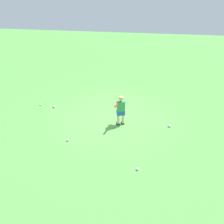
{
  "coord_description": "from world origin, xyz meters",
  "views": [
    {
      "loc": [
        -6.16,
        -1.27,
        3.84
      ],
      "look_at": [
        -0.39,
        -0.08,
        0.45
      ],
      "focal_mm": 32.22,
      "sensor_mm": 36.0,
      "label": 1
    }
  ],
  "objects_px": {
    "play_ball_near_batter": "(138,169)",
    "play_ball_midfield": "(68,140)",
    "play_ball_far_left": "(170,126)",
    "child_batter": "(121,108)",
    "play_ball_behind_batter": "(40,105)",
    "play_ball_by_bucket": "(54,106)"
  },
  "relations": [
    {
      "from": "play_ball_near_batter",
      "to": "play_ball_midfield",
      "type": "bearing_deg",
      "value": 70.89
    },
    {
      "from": "play_ball_far_left",
      "to": "play_ball_midfield",
      "type": "xyz_separation_m",
      "value": [
        -1.41,
        3.09,
        -0.01
      ]
    },
    {
      "from": "child_batter",
      "to": "play_ball_behind_batter",
      "type": "bearing_deg",
      "value": 78.25
    },
    {
      "from": "play_ball_by_bucket",
      "to": "play_ball_near_batter",
      "type": "distance_m",
      "value": 4.46
    },
    {
      "from": "child_batter",
      "to": "play_ball_far_left",
      "type": "bearing_deg",
      "value": -84.25
    },
    {
      "from": "child_batter",
      "to": "play_ball_far_left",
      "type": "relative_size",
      "value": 10.85
    },
    {
      "from": "play_ball_by_bucket",
      "to": "play_ball_midfield",
      "type": "relative_size",
      "value": 1.28
    },
    {
      "from": "play_ball_near_batter",
      "to": "play_ball_behind_batter",
      "type": "height_order",
      "value": "play_ball_behind_batter"
    },
    {
      "from": "play_ball_by_bucket",
      "to": "play_ball_midfield",
      "type": "height_order",
      "value": "play_ball_by_bucket"
    },
    {
      "from": "play_ball_by_bucket",
      "to": "play_ball_midfield",
      "type": "xyz_separation_m",
      "value": [
        -1.9,
        -1.37,
        -0.01
      ]
    },
    {
      "from": "play_ball_midfield",
      "to": "play_ball_behind_batter",
      "type": "height_order",
      "value": "play_ball_midfield"
    },
    {
      "from": "play_ball_far_left",
      "to": "play_ball_behind_batter",
      "type": "xyz_separation_m",
      "value": [
        0.54,
        5.08,
        -0.01
      ]
    },
    {
      "from": "play_ball_near_batter",
      "to": "play_ball_midfield",
      "type": "relative_size",
      "value": 0.94
    },
    {
      "from": "play_ball_behind_batter",
      "to": "child_batter",
      "type": "bearing_deg",
      "value": -101.75
    },
    {
      "from": "play_ball_near_batter",
      "to": "play_ball_midfield",
      "type": "distance_m",
      "value": 2.34
    },
    {
      "from": "play_ball_far_left",
      "to": "play_ball_midfield",
      "type": "distance_m",
      "value": 3.4
    },
    {
      "from": "child_batter",
      "to": "play_ball_behind_batter",
      "type": "height_order",
      "value": "child_batter"
    },
    {
      "from": "play_ball_by_bucket",
      "to": "play_ball_far_left",
      "type": "height_order",
      "value": "same"
    },
    {
      "from": "play_ball_far_left",
      "to": "play_ball_behind_batter",
      "type": "distance_m",
      "value": 5.11
    },
    {
      "from": "child_batter",
      "to": "play_ball_by_bucket",
      "type": "xyz_separation_m",
      "value": [
        0.65,
        2.79,
        -0.6
      ]
    },
    {
      "from": "play_ball_by_bucket",
      "to": "play_ball_behind_batter",
      "type": "xyz_separation_m",
      "value": [
        0.06,
        0.63,
        -0.01
      ]
    },
    {
      "from": "play_ball_far_left",
      "to": "play_ball_behind_batter",
      "type": "height_order",
      "value": "play_ball_far_left"
    }
  ]
}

